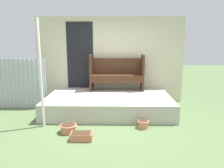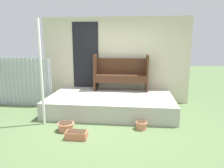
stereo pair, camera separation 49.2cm
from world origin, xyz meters
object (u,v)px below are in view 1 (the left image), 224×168
bench (117,72)px  planter_box_rect (82,136)px  flower_pot_left (68,128)px  flower_pot_middle (143,124)px  support_post (41,74)px

bench → planter_box_rect: bench is taller
flower_pot_left → flower_pot_middle: bearing=9.4°
flower_pot_left → flower_pot_middle: flower_pot_left is taller
support_post → flower_pot_left: 1.30m
bench → flower_pot_left: bearing=-117.5°
support_post → flower_pot_left: support_post is taller
support_post → bench: 2.43m
bench → flower_pot_middle: (0.59, -1.82, -0.89)m
planter_box_rect → flower_pot_middle: bearing=25.9°
planter_box_rect → support_post: bearing=144.9°
flower_pot_left → planter_box_rect: 0.49m
support_post → bench: bearing=47.0°
support_post → flower_pot_middle: 2.49m
flower_pot_left → flower_pot_middle: (1.62, 0.27, -0.00)m
planter_box_rect → bench: bearing=74.2°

